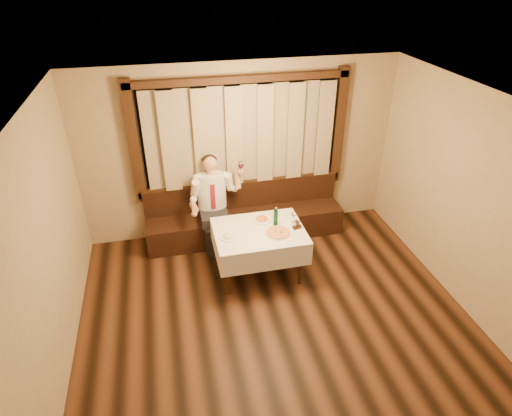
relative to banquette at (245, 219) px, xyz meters
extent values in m
cube|color=black|center=(0.00, -2.72, -0.32)|extent=(5.00, 6.00, 0.01)
cube|color=silver|center=(0.00, -2.72, 2.49)|extent=(5.00, 6.00, 0.01)
cube|color=tan|center=(0.00, 0.28, 1.09)|extent=(5.00, 0.01, 2.80)
cube|color=tan|center=(-2.50, -2.72, 1.09)|extent=(0.01, 6.00, 2.80)
cube|color=black|center=(0.00, 0.26, 1.39)|extent=(3.00, 0.02, 1.60)
cube|color=orange|center=(-0.70, 0.25, 1.09)|extent=(0.50, 0.01, 0.40)
cube|color=black|center=(0.00, 0.22, 0.54)|extent=(3.30, 0.12, 0.10)
cube|color=black|center=(0.00, 0.22, 2.24)|extent=(3.30, 0.12, 0.10)
cube|color=black|center=(-1.60, 0.22, 1.39)|extent=(0.16, 0.12, 1.90)
cube|color=black|center=(1.60, 0.22, 1.39)|extent=(0.16, 0.12, 1.90)
cube|color=#857A55|center=(0.00, 0.16, 1.39)|extent=(2.90, 0.08, 1.55)
cube|color=black|center=(0.00, -0.04, -0.09)|extent=(3.20, 0.60, 0.45)
cube|color=black|center=(0.00, 0.20, 0.36)|extent=(3.20, 0.12, 0.45)
cube|color=black|center=(0.00, 0.20, 0.61)|extent=(3.20, 0.14, 0.04)
cylinder|color=black|center=(-0.52, -1.39, 0.04)|extent=(0.06, 0.06, 0.71)
cylinder|color=black|center=(0.52, -1.39, 0.04)|extent=(0.06, 0.06, 0.71)
cylinder|color=black|center=(-0.52, -0.65, 0.04)|extent=(0.06, 0.06, 0.71)
cylinder|color=black|center=(0.52, -0.65, 0.04)|extent=(0.06, 0.06, 0.71)
cube|color=black|center=(0.00, -1.02, 0.42)|extent=(1.20, 0.90, 0.04)
cube|color=silver|center=(0.00, -1.02, 0.44)|extent=(1.26, 0.96, 0.01)
cube|color=silver|center=(0.00, -1.50, 0.27)|extent=(1.26, 0.01, 0.35)
cube|color=silver|center=(0.00, -0.54, 0.27)|extent=(1.26, 0.01, 0.35)
cube|color=silver|center=(-0.63, -1.02, 0.27)|extent=(0.01, 0.96, 0.35)
cube|color=silver|center=(0.63, -1.02, 0.27)|extent=(0.01, 0.96, 0.35)
cylinder|color=white|center=(0.24, -1.17, 0.45)|extent=(0.35, 0.35, 0.01)
cylinder|color=red|center=(0.24, -1.17, 0.46)|extent=(0.32, 0.32, 0.01)
torus|color=tan|center=(0.24, -1.17, 0.47)|extent=(0.33, 0.33, 0.02)
sphere|color=black|center=(0.21, -1.15, 0.47)|extent=(0.02, 0.02, 0.02)
sphere|color=black|center=(0.28, -1.18, 0.47)|extent=(0.02, 0.02, 0.02)
cylinder|color=white|center=(0.10, -0.78, 0.45)|extent=(0.29, 0.29, 0.02)
ellipsoid|color=#C86020|center=(0.10, -0.78, 0.50)|extent=(0.18, 0.18, 0.08)
cylinder|color=white|center=(-0.45, -1.11, 0.45)|extent=(0.24, 0.24, 0.01)
ellipsoid|color=beige|center=(-0.45, -1.11, 0.49)|extent=(0.15, 0.15, 0.07)
cylinder|color=#0E4223|center=(0.26, -0.95, 0.56)|extent=(0.06, 0.06, 0.24)
cylinder|color=#0E4223|center=(0.26, -0.95, 0.70)|extent=(0.03, 0.03, 0.06)
cylinder|color=silver|center=(0.26, -0.95, 0.73)|extent=(0.03, 0.03, 0.01)
cylinder|color=white|center=(0.53, -0.94, 0.45)|extent=(0.06, 0.06, 0.01)
cylinder|color=white|center=(0.53, -0.94, 0.50)|extent=(0.01, 0.01, 0.09)
ellipsoid|color=white|center=(0.53, -0.94, 0.58)|extent=(0.07, 0.07, 0.08)
cube|color=black|center=(0.53, -1.10, 0.47)|extent=(0.13, 0.10, 0.04)
cube|color=black|center=(0.53, -1.10, 0.53)|extent=(0.03, 0.06, 0.09)
cylinder|color=white|center=(0.50, -1.11, 0.51)|extent=(0.03, 0.03, 0.07)
cylinder|color=silver|center=(0.50, -1.11, 0.55)|extent=(0.03, 0.03, 0.01)
cylinder|color=white|center=(0.56, -1.09, 0.51)|extent=(0.03, 0.03, 0.07)
cylinder|color=silver|center=(0.56, -1.09, 0.55)|extent=(0.03, 0.03, 0.01)
cube|color=black|center=(-0.53, -0.17, 0.23)|extent=(0.43, 0.48, 0.17)
cube|color=black|center=(-0.64, -0.41, -0.09)|extent=(0.12, 0.13, 0.45)
cube|color=black|center=(-0.41, -0.41, -0.09)|extent=(0.12, 0.13, 0.45)
ellipsoid|color=white|center=(-0.53, -0.01, 0.60)|extent=(0.45, 0.28, 0.58)
cube|color=maroon|center=(-0.53, -0.16, 0.57)|extent=(0.07, 0.01, 0.43)
cylinder|color=tan|center=(-0.53, -0.01, 0.93)|extent=(0.11, 0.11, 0.09)
sphere|color=tan|center=(-0.53, -0.01, 1.07)|extent=(0.23, 0.23, 0.23)
ellipsoid|color=black|center=(-0.53, 0.02, 1.10)|extent=(0.23, 0.23, 0.17)
sphere|color=white|center=(-0.74, -0.01, 0.84)|extent=(0.14, 0.14, 0.14)
sphere|color=white|center=(-0.31, -0.01, 0.84)|extent=(0.14, 0.14, 0.14)
sphere|color=tan|center=(-0.85, -0.45, 0.48)|extent=(0.09, 0.09, 0.09)
sphere|color=tan|center=(-0.10, -0.19, 0.98)|extent=(0.10, 0.10, 0.10)
cylinder|color=white|center=(-0.10, -0.23, 1.02)|extent=(0.01, 0.01, 0.12)
ellipsoid|color=white|center=(-0.10, -0.23, 1.11)|extent=(0.09, 0.09, 0.11)
ellipsoid|color=#4C070F|center=(-0.10, -0.23, 1.09)|extent=(0.07, 0.07, 0.06)
camera|label=1|loc=(-1.16, -5.88, 3.79)|focal=30.00mm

